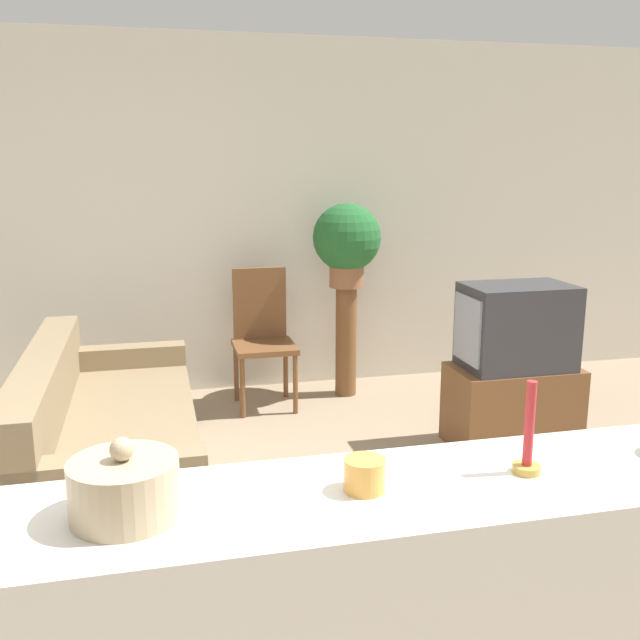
{
  "coord_description": "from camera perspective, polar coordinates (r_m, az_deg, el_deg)",
  "views": [
    {
      "loc": [
        -0.44,
        -2.09,
        1.8
      ],
      "look_at": [
        0.53,
        1.97,
        0.85
      ],
      "focal_mm": 40.0,
      "sensor_mm": 36.0,
      "label": 1
    }
  ],
  "objects": [
    {
      "name": "potted_plant",
      "position": [
        5.35,
        2.16,
        6.39
      ],
      "size": [
        0.51,
        0.51,
        0.63
      ],
      "color": "#8E5B3D",
      "rests_on": "plant_stand"
    },
    {
      "name": "wall_back",
      "position": [
        5.56,
        -8.91,
        8.01
      ],
      "size": [
        9.0,
        0.06,
        2.7
      ],
      "color": "beige",
      "rests_on": "ground_plane"
    },
    {
      "name": "decorative_bowl",
      "position": [
        1.62,
        -15.39,
        -12.83
      ],
      "size": [
        0.24,
        0.24,
        0.18
      ],
      "color": "tan",
      "rests_on": "foreground_counter"
    },
    {
      "name": "wooden_chair",
      "position": [
        5.27,
        -4.63,
        -0.95
      ],
      "size": [
        0.44,
        0.44,
        1.01
      ],
      "color": "brown",
      "rests_on": "ground_plane"
    },
    {
      "name": "candlestick",
      "position": [
        1.84,
        16.31,
        -9.47
      ],
      "size": [
        0.07,
        0.07,
        0.24
      ],
      "color": "#B7933D",
      "rests_on": "foreground_counter"
    },
    {
      "name": "plant_stand",
      "position": [
        5.49,
        2.09,
        -1.7
      ],
      "size": [
        0.16,
        0.16,
        0.85
      ],
      "color": "brown",
      "rests_on": "ground_plane"
    },
    {
      "name": "tv_stand",
      "position": [
        4.73,
        15.1,
        -6.67
      ],
      "size": [
        0.79,
        0.45,
        0.52
      ],
      "color": "brown",
      "rests_on": "ground_plane"
    },
    {
      "name": "television",
      "position": [
        4.58,
        15.41,
        -0.5
      ],
      "size": [
        0.67,
        0.43,
        0.53
      ],
      "color": "#333338",
      "rests_on": "tv_stand"
    },
    {
      "name": "couch",
      "position": [
        4.13,
        -16.75,
        -9.34
      ],
      "size": [
        0.88,
        2.0,
        0.79
      ],
      "color": "#847051",
      "rests_on": "ground_plane"
    },
    {
      "name": "candle_jar",
      "position": [
        1.69,
        3.58,
        -12.25
      ],
      "size": [
        0.1,
        0.1,
        0.08
      ],
      "color": "gold",
      "rests_on": "foreground_counter"
    }
  ]
}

